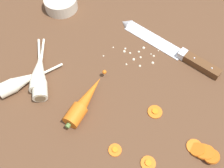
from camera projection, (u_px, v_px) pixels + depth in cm
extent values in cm
cube|color=brown|center=(114.00, 85.00, 75.18)|extent=(120.00, 90.00, 4.00)
cube|color=silver|center=(154.00, 40.00, 81.55)|extent=(20.09, 12.05, 0.50)
cone|color=silver|center=(126.00, 23.00, 85.44)|extent=(4.34, 4.83, 3.96)
cube|color=silver|center=(182.00, 54.00, 77.37)|extent=(3.01, 3.50, 2.20)
cube|color=brown|center=(202.00, 65.00, 75.11)|extent=(11.20, 6.97, 2.20)
sphere|color=silver|center=(194.00, 58.00, 75.16)|extent=(0.50, 0.50, 0.50)
sphere|color=silver|center=(212.00, 68.00, 73.21)|extent=(0.50, 0.50, 0.50)
cylinder|color=orange|center=(75.00, 115.00, 65.49)|extent=(5.20, 6.03, 4.20)
cone|color=orange|center=(88.00, 96.00, 68.51)|extent=(6.53, 13.22, 3.99)
sphere|color=orange|center=(104.00, 72.00, 72.62)|extent=(1.20, 1.20, 1.20)
cylinder|color=#5B7F3D|center=(68.00, 126.00, 63.95)|extent=(1.38, 1.23, 1.20)
cylinder|color=silver|center=(40.00, 90.00, 69.52)|extent=(5.83, 6.30, 4.00)
cone|color=silver|center=(39.00, 69.00, 73.25)|extent=(7.41, 9.72, 3.80)
cylinder|color=silver|center=(39.00, 52.00, 77.83)|extent=(4.96, 8.99, 0.70)
cylinder|color=#7A6647|center=(40.00, 99.00, 68.18)|extent=(2.64, 1.52, 2.80)
cylinder|color=silver|center=(37.00, 84.00, 70.64)|extent=(5.24, 5.52, 4.00)
cone|color=silver|center=(40.00, 65.00, 73.99)|extent=(6.18, 8.73, 3.80)
cylinder|color=silver|center=(43.00, 50.00, 78.17)|extent=(3.46, 8.33, 0.70)
cylinder|color=#7A6647|center=(36.00, 91.00, 69.44)|extent=(2.74, 1.20, 2.80)
cylinder|color=silver|center=(7.00, 88.00, 69.85)|extent=(5.86, 5.89, 4.00)
cone|color=silver|center=(28.00, 78.00, 71.60)|extent=(7.92, 8.29, 3.80)
cylinder|color=silver|center=(49.00, 70.00, 74.15)|extent=(5.99, 6.73, 0.70)
cylinder|color=orange|center=(195.00, 146.00, 62.92)|extent=(3.87, 3.87, 0.70)
cylinder|color=orange|center=(197.00, 150.00, 62.25)|extent=(3.72, 3.63, 2.44)
cylinder|color=orange|center=(203.00, 152.00, 61.75)|extent=(4.00, 3.92, 2.12)
cylinder|color=orange|center=(207.00, 152.00, 61.40)|extent=(3.81, 3.72, 2.14)
cylinder|color=orange|center=(212.00, 157.00, 60.62)|extent=(3.76, 3.67, 2.24)
cylinder|color=orange|center=(155.00, 112.00, 67.97)|extent=(3.81, 3.81, 0.70)
cylinder|color=orange|center=(155.00, 111.00, 67.75)|extent=(1.60, 1.60, 0.16)
cylinder|color=orange|center=(148.00, 163.00, 60.77)|extent=(3.55, 3.55, 0.70)
cylinder|color=orange|center=(148.00, 163.00, 60.55)|extent=(1.49, 1.49, 0.16)
cylinder|color=orange|center=(115.00, 150.00, 62.48)|extent=(3.19, 3.19, 0.70)
cylinder|color=orange|center=(115.00, 149.00, 62.25)|extent=(1.34, 1.34, 0.16)
cylinder|color=beige|center=(61.00, 3.00, 88.05)|extent=(11.00, 11.00, 4.00)
cylinder|color=#ABA392|center=(61.00, 2.00, 87.65)|extent=(8.80, 8.80, 2.80)
sphere|color=beige|center=(158.00, 50.00, 79.31)|extent=(0.41, 0.41, 0.41)
sphere|color=beige|center=(113.00, 47.00, 79.97)|extent=(0.47, 0.47, 0.47)
sphere|color=beige|center=(125.00, 51.00, 78.93)|extent=(0.85, 0.85, 0.85)
sphere|color=beige|center=(134.00, 59.00, 77.29)|extent=(0.84, 0.84, 0.84)
sphere|color=beige|center=(126.00, 64.00, 76.42)|extent=(0.59, 0.59, 0.59)
sphere|color=beige|center=(141.00, 57.00, 77.80)|extent=(0.67, 0.67, 0.67)
sphere|color=beige|center=(151.00, 54.00, 78.57)|extent=(0.45, 0.45, 0.45)
sphere|color=beige|center=(139.00, 51.00, 78.94)|extent=(0.70, 0.70, 0.70)
sphere|color=beige|center=(154.00, 55.00, 78.06)|extent=(0.69, 0.69, 0.69)
sphere|color=beige|center=(144.00, 47.00, 79.68)|extent=(0.90, 0.90, 0.90)
sphere|color=beige|center=(125.00, 48.00, 79.63)|extent=(0.68, 0.68, 0.68)
sphere|color=beige|center=(103.00, 55.00, 78.17)|extent=(0.50, 0.50, 0.50)
sphere|color=beige|center=(140.00, 65.00, 76.05)|extent=(0.75, 0.75, 0.75)
sphere|color=beige|center=(153.00, 62.00, 76.61)|extent=(0.85, 0.85, 0.85)
sphere|color=beige|center=(130.00, 52.00, 78.69)|extent=(0.67, 0.67, 0.67)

